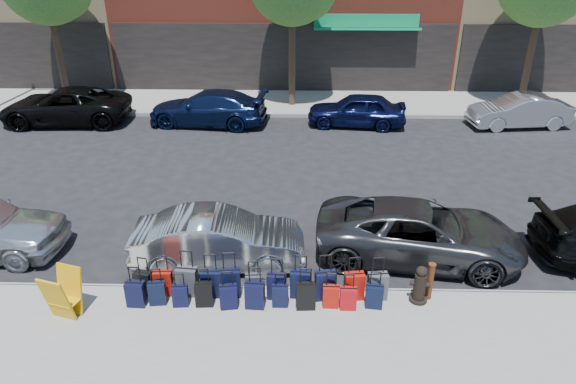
{
  "coord_description": "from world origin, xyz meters",
  "views": [
    {
      "loc": [
        0.9,
        -13.67,
        7.07
      ],
      "look_at": [
        0.6,
        -1.5,
        1.03
      ],
      "focal_mm": 32.0,
      "sensor_mm": 36.0,
      "label": 1
    }
  ],
  "objects_px": {
    "car_near_1": "(219,240)",
    "car_far_2": "(357,110)",
    "suitcase_front_5": "(254,285)",
    "fire_hydrant": "(420,285)",
    "bollard": "(430,281)",
    "display_rack": "(63,295)",
    "car_far_1": "(208,108)",
    "car_near_2": "(419,232)",
    "car_far_3": "(519,111)",
    "car_far_0": "(65,106)"
  },
  "relations": [
    {
      "from": "car_far_0",
      "to": "car_far_3",
      "type": "height_order",
      "value": "car_far_0"
    },
    {
      "from": "car_near_1",
      "to": "car_far_2",
      "type": "height_order",
      "value": "car_far_2"
    },
    {
      "from": "fire_hydrant",
      "to": "display_rack",
      "type": "distance_m",
      "value": 7.29
    },
    {
      "from": "fire_hydrant",
      "to": "car_far_3",
      "type": "bearing_deg",
      "value": 72.55
    },
    {
      "from": "suitcase_front_5",
      "to": "display_rack",
      "type": "relative_size",
      "value": 0.83
    },
    {
      "from": "display_rack",
      "to": "car_far_0",
      "type": "xyz_separation_m",
      "value": [
        -5.2,
        12.51,
        0.08
      ]
    },
    {
      "from": "display_rack",
      "to": "car_near_1",
      "type": "distance_m",
      "value": 3.54
    },
    {
      "from": "bollard",
      "to": "car_far_3",
      "type": "xyz_separation_m",
      "value": [
        6.26,
        11.73,
        0.08
      ]
    },
    {
      "from": "suitcase_front_5",
      "to": "car_far_1",
      "type": "distance_m",
      "value": 12.07
    },
    {
      "from": "bollard",
      "to": "car_far_2",
      "type": "relative_size",
      "value": 0.21
    },
    {
      "from": "car_near_2",
      "to": "car_far_0",
      "type": "distance_m",
      "value": 16.21
    },
    {
      "from": "car_far_2",
      "to": "car_far_3",
      "type": "distance_m",
      "value": 6.7
    },
    {
      "from": "car_near_2",
      "to": "car_far_3",
      "type": "relative_size",
      "value": 1.21
    },
    {
      "from": "suitcase_front_5",
      "to": "car_far_0",
      "type": "distance_m",
      "value": 14.79
    },
    {
      "from": "car_far_0",
      "to": "car_near_1",
      "type": "bearing_deg",
      "value": 35.08
    },
    {
      "from": "suitcase_front_5",
      "to": "fire_hydrant",
      "type": "height_order",
      "value": "same"
    },
    {
      "from": "bollard",
      "to": "display_rack",
      "type": "bearing_deg",
      "value": -174.28
    },
    {
      "from": "display_rack",
      "to": "car_far_1",
      "type": "bearing_deg",
      "value": 103.07
    },
    {
      "from": "car_near_1",
      "to": "car_far_0",
      "type": "distance_m",
      "value": 13.1
    },
    {
      "from": "car_near_1",
      "to": "car_far_0",
      "type": "relative_size",
      "value": 0.76
    },
    {
      "from": "car_near_2",
      "to": "suitcase_front_5",
      "type": "bearing_deg",
      "value": 123.59
    },
    {
      "from": "car_far_2",
      "to": "car_near_2",
      "type": "bearing_deg",
      "value": 9.68
    },
    {
      "from": "car_far_1",
      "to": "car_near_2",
      "type": "bearing_deg",
      "value": 40.97
    },
    {
      "from": "suitcase_front_5",
      "to": "fire_hydrant",
      "type": "relative_size",
      "value": 1.0
    },
    {
      "from": "bollard",
      "to": "car_near_2",
      "type": "distance_m",
      "value": 1.84
    },
    {
      "from": "suitcase_front_5",
      "to": "fire_hydrant",
      "type": "bearing_deg",
      "value": -5.96
    },
    {
      "from": "car_near_1",
      "to": "car_far_1",
      "type": "distance_m",
      "value": 10.49
    },
    {
      "from": "bollard",
      "to": "car_near_1",
      "type": "bearing_deg",
      "value": 163.34
    },
    {
      "from": "suitcase_front_5",
      "to": "car_far_1",
      "type": "xyz_separation_m",
      "value": [
        -2.91,
        11.71,
        0.3
      ]
    },
    {
      "from": "car_near_2",
      "to": "car_far_0",
      "type": "bearing_deg",
      "value": 60.25
    },
    {
      "from": "fire_hydrant",
      "to": "display_rack",
      "type": "relative_size",
      "value": 0.83
    },
    {
      "from": "car_far_2",
      "to": "fire_hydrant",
      "type": "bearing_deg",
      "value": 7.37
    },
    {
      "from": "car_near_2",
      "to": "car_far_2",
      "type": "bearing_deg",
      "value": 11.35
    },
    {
      "from": "car_near_1",
      "to": "car_far_2",
      "type": "distance_m",
      "value": 11.13
    },
    {
      "from": "suitcase_front_5",
      "to": "car_far_3",
      "type": "height_order",
      "value": "car_far_3"
    },
    {
      "from": "bollard",
      "to": "suitcase_front_5",
      "type": "bearing_deg",
      "value": -179.76
    },
    {
      "from": "car_far_1",
      "to": "car_near_1",
      "type": "bearing_deg",
      "value": 17.3
    },
    {
      "from": "fire_hydrant",
      "to": "car_far_2",
      "type": "distance_m",
      "value": 11.79
    },
    {
      "from": "car_near_2",
      "to": "car_near_1",
      "type": "bearing_deg",
      "value": 103.21
    },
    {
      "from": "bollard",
      "to": "car_far_3",
      "type": "bearing_deg",
      "value": 61.92
    },
    {
      "from": "car_far_0",
      "to": "car_far_3",
      "type": "distance_m",
      "value": 18.94
    },
    {
      "from": "bollard",
      "to": "display_rack",
      "type": "relative_size",
      "value": 0.84
    },
    {
      "from": "car_far_1",
      "to": "car_far_2",
      "type": "distance_m",
      "value": 6.2
    },
    {
      "from": "suitcase_front_5",
      "to": "car_far_0",
      "type": "bearing_deg",
      "value": 122.62
    },
    {
      "from": "car_near_1",
      "to": "car_far_3",
      "type": "bearing_deg",
      "value": -49.8
    },
    {
      "from": "display_rack",
      "to": "car_far_3",
      "type": "distance_m",
      "value": 18.57
    },
    {
      "from": "car_near_2",
      "to": "car_far_3",
      "type": "distance_m",
      "value": 11.63
    },
    {
      "from": "car_far_0",
      "to": "car_far_1",
      "type": "xyz_separation_m",
      "value": [
        6.04,
        -0.06,
        -0.02
      ]
    },
    {
      "from": "bollard",
      "to": "car_near_1",
      "type": "height_order",
      "value": "car_near_1"
    },
    {
      "from": "fire_hydrant",
      "to": "bollard",
      "type": "relative_size",
      "value": 0.99
    }
  ]
}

